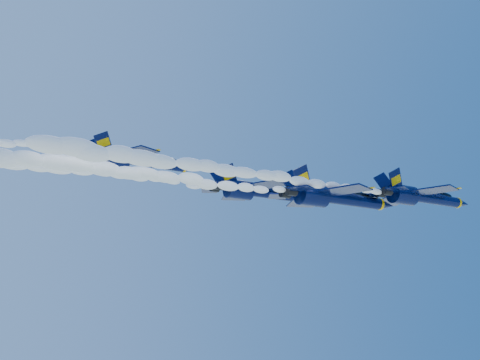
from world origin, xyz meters
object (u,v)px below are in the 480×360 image
jet_third (260,192)px  jet_fourth (138,160)px  jet_lead (421,197)px  jet_second (335,197)px

jet_third → jet_fourth: size_ratio=1.04×
jet_third → jet_lead: bearing=-37.9°
jet_second → jet_fourth: (-21.20, 18.52, 6.75)m
jet_lead → jet_fourth: 41.01m
jet_lead → jet_fourth: jet_fourth is taller
jet_second → jet_fourth: size_ratio=1.09×
jet_lead → jet_second: 13.66m
jet_second → jet_fourth: bearing=138.9°
jet_second → jet_third: jet_third is taller
jet_lead → jet_third: 23.05m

